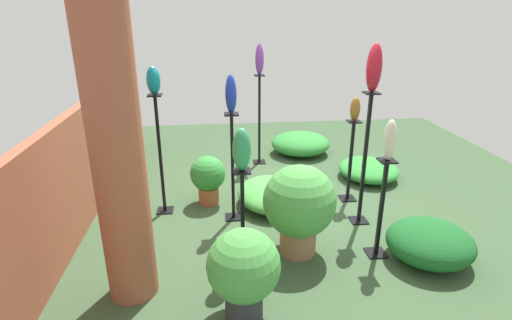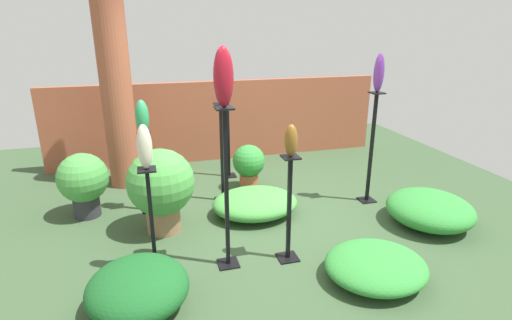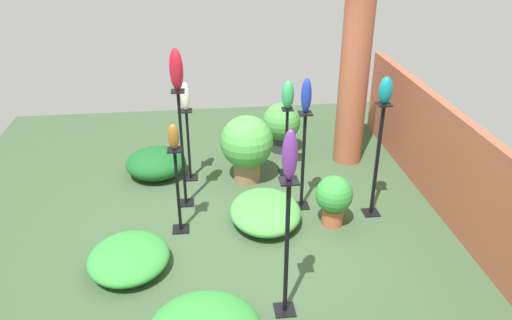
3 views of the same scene
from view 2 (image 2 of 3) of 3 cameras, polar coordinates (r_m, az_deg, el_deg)
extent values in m
plane|color=#385133|center=(4.85, 0.44, -8.54)|extent=(8.00, 8.00, 0.00)
cube|color=#9E5138|center=(6.85, -5.18, 5.62)|extent=(5.60, 0.12, 1.34)
cylinder|color=#9E5138|center=(5.85, -19.34, 9.55)|extent=(0.42, 0.42, 2.78)
cube|color=black|center=(6.19, -3.85, -2.24)|extent=(0.20, 0.20, 0.01)
cube|color=black|center=(5.97, -4.00, 4.35)|extent=(0.04, 0.04, 1.48)
cube|color=black|center=(5.83, -4.17, 11.34)|extent=(0.16, 0.16, 0.02)
cube|color=black|center=(4.05, -14.05, -15.14)|extent=(0.20, 0.20, 0.01)
cube|color=black|center=(3.79, -14.67, -8.65)|extent=(0.04, 0.04, 1.04)
cube|color=black|center=(3.58, -15.34, -1.32)|extent=(0.16, 0.16, 0.02)
cube|color=black|center=(4.14, 4.54, -13.70)|extent=(0.20, 0.20, 0.01)
cube|color=black|center=(3.88, 4.74, -7.06)|extent=(0.04, 0.04, 1.08)
cube|color=black|center=(3.68, 4.96, 0.42)|extent=(0.16, 0.16, 0.02)
cube|color=black|center=(5.37, -4.72, -5.66)|extent=(0.20, 0.20, 0.01)
cube|color=black|center=(5.14, -4.91, 0.89)|extent=(0.04, 0.04, 1.30)
cube|color=black|center=(4.98, -5.12, 7.97)|extent=(0.16, 0.16, 0.02)
cube|color=black|center=(5.55, 15.50, -5.52)|extent=(0.20, 0.20, 0.01)
cube|color=black|center=(5.30, 16.16, 1.54)|extent=(0.04, 0.04, 1.44)
cube|color=black|center=(5.14, 16.89, 9.16)|extent=(0.16, 0.16, 0.02)
cube|color=black|center=(5.26, -14.79, -6.83)|extent=(0.20, 0.20, 0.01)
cube|color=black|center=(5.07, -15.25, -1.80)|extent=(0.04, 0.04, 1.00)
cube|color=black|center=(4.92, -15.74, 3.59)|extent=(0.16, 0.16, 0.01)
cube|color=black|center=(4.05, -3.98, -14.53)|extent=(0.20, 0.20, 0.01)
cube|color=black|center=(3.68, -4.25, -4.45)|extent=(0.04, 0.04, 1.56)
cube|color=black|center=(3.45, -4.56, 7.40)|extent=(0.16, 0.16, 0.02)
ellipsoid|color=#0F727A|center=(5.81, -4.20, 12.99)|extent=(0.16, 0.16, 0.32)
ellipsoid|color=beige|center=(3.52, -15.63, 1.82)|extent=(0.13, 0.12, 0.40)
ellipsoid|color=brown|center=(3.63, 5.03, 2.79)|extent=(0.12, 0.12, 0.30)
ellipsoid|color=#192D9E|center=(4.94, -5.20, 10.51)|extent=(0.13, 0.13, 0.43)
ellipsoid|color=#6B2D8C|center=(5.11, 17.15, 11.79)|extent=(0.13, 0.13, 0.46)
ellipsoid|color=#2D9356|center=(4.88, -15.96, 5.95)|extent=(0.16, 0.17, 0.40)
ellipsoid|color=maroon|center=(3.41, -4.67, 11.75)|extent=(0.17, 0.16, 0.51)
cylinder|color=#2D2D33|center=(5.32, -22.98, -6.11)|extent=(0.31, 0.31, 0.25)
sphere|color=#479942|center=(5.18, -23.51, -2.34)|extent=(0.59, 0.59, 0.59)
cylinder|color=#936B4C|center=(4.68, -13.04, -8.25)|extent=(0.38, 0.38, 0.28)
sphere|color=#479942|center=(4.50, -13.46, -3.11)|extent=(0.74, 0.74, 0.74)
cylinder|color=#B25B38|center=(5.69, -1.02, -3.02)|extent=(0.26, 0.26, 0.22)
sphere|color=#338C38|center=(5.58, -1.04, -0.12)|extent=(0.45, 0.45, 0.45)
ellipsoid|color=#338C38|center=(3.93, 16.73, -14.27)|extent=(0.94, 0.87, 0.27)
ellipsoid|color=#195923|center=(3.54, -16.50, -17.10)|extent=(0.83, 0.86, 0.39)
ellipsoid|color=#479942|center=(4.92, -0.13, -6.16)|extent=(1.05, 0.87, 0.30)
ellipsoid|color=#338C38|center=(5.11, 23.57, -6.46)|extent=(0.97, 1.01, 0.37)
camera|label=1|loc=(6.06, -52.02, 13.34)|focal=28.00mm
camera|label=3|loc=(7.37, 48.79, 22.71)|focal=35.00mm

